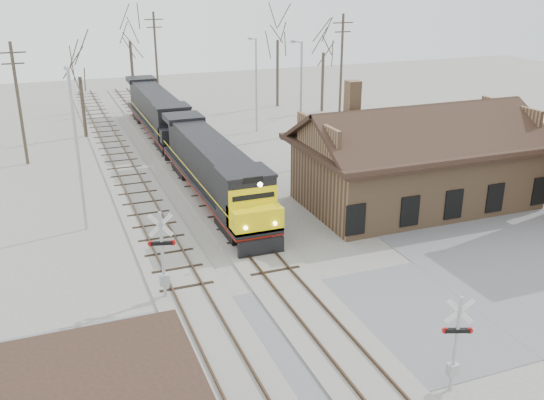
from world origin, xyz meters
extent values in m
plane|color=#9E998E|center=(0.00, 0.00, 0.00)|extent=(140.00, 140.00, 0.00)
cube|color=slate|center=(0.00, 0.00, 0.01)|extent=(60.00, 9.00, 0.03)
cube|color=#9E998E|center=(0.00, 15.00, 0.06)|extent=(3.40, 90.00, 0.12)
cube|color=#473323|center=(-0.72, 15.00, 0.17)|extent=(0.08, 90.00, 0.14)
cube|color=#473323|center=(0.72, 15.00, 0.17)|extent=(0.08, 90.00, 0.14)
cube|color=#9E998E|center=(-4.50, 15.00, 0.06)|extent=(3.40, 90.00, 0.12)
cube|color=#473323|center=(-5.22, 15.00, 0.17)|extent=(0.08, 90.00, 0.14)
cube|color=#473323|center=(-3.78, 15.00, 0.17)|extent=(0.08, 90.00, 0.14)
cube|color=#856345|center=(12.00, 12.00, 2.00)|extent=(14.00, 8.00, 4.00)
cube|color=black|center=(12.00, 12.00, 4.10)|extent=(15.20, 9.20, 0.30)
cube|color=black|center=(12.00, 9.70, 5.10)|extent=(15.00, 4.71, 2.66)
cube|color=black|center=(12.00, 14.30, 5.10)|extent=(15.00, 4.71, 2.66)
cube|color=#856345|center=(8.00, 13.50, 6.80)|extent=(0.80, 0.80, 2.20)
cube|color=black|center=(0.00, 11.34, 0.50)|extent=(2.26, 3.61, 0.90)
cube|color=black|center=(0.00, 23.07, 0.50)|extent=(2.26, 3.61, 0.90)
cube|color=black|center=(0.00, 17.20, 1.22)|extent=(2.71, 18.06, 0.32)
cube|color=maroon|center=(0.00, 17.20, 1.02)|extent=(2.73, 18.06, 0.11)
cube|color=black|center=(0.00, 18.33, 2.62)|extent=(2.35, 13.09, 2.53)
cube|color=black|center=(0.00, 10.52, 2.62)|extent=(2.71, 2.53, 2.53)
cube|color=yellow|center=(0.00, 8.99, 1.85)|extent=(2.71, 1.63, 1.26)
cube|color=black|center=(0.00, 8.08, 0.50)|extent=(2.53, 0.25, 0.90)
cylinder|color=#FFF2CC|center=(0.00, 8.16, 3.97)|extent=(0.25, 0.10, 0.25)
cube|color=black|center=(0.00, 29.89, 0.50)|extent=(2.26, 3.61, 0.90)
cube|color=black|center=(0.00, 41.63, 0.50)|extent=(2.26, 3.61, 0.90)
cube|color=black|center=(0.00, 35.76, 1.22)|extent=(2.71, 18.06, 0.32)
cube|color=maroon|center=(0.00, 35.76, 1.02)|extent=(2.73, 18.06, 0.11)
cube|color=black|center=(0.00, 36.89, 2.62)|extent=(2.35, 13.09, 2.53)
cube|color=black|center=(0.00, 29.08, 2.62)|extent=(2.71, 2.53, 2.53)
cube|color=black|center=(0.00, 27.55, 1.85)|extent=(2.71, 1.63, 1.26)
cube|color=black|center=(0.00, 26.63, 0.50)|extent=(2.53, 0.25, 0.90)
cylinder|color=#A5A8AD|center=(2.56, -4.64, 1.89)|extent=(0.13, 0.13, 3.79)
cube|color=silver|center=(2.56, -4.64, 3.22)|extent=(0.94, 0.38, 0.99)
cube|color=silver|center=(2.56, -4.64, 3.22)|extent=(0.94, 0.38, 0.99)
cube|color=black|center=(2.56, -4.64, 2.46)|extent=(0.85, 0.44, 0.14)
cylinder|color=#B20C0C|center=(2.17, -4.49, 2.46)|extent=(0.24, 0.15, 0.23)
cylinder|color=#B20C0C|center=(2.96, -4.79, 2.46)|extent=(0.24, 0.15, 0.23)
cube|color=#A5A8AD|center=(2.56, -4.64, 0.85)|extent=(0.38, 0.28, 0.47)
cylinder|color=#A5A8AD|center=(-5.63, 5.50, 2.14)|extent=(0.15, 0.15, 4.28)
cube|color=silver|center=(-5.63, 5.50, 3.64)|extent=(1.10, 0.31, 1.12)
cube|color=silver|center=(-5.63, 5.50, 3.64)|extent=(1.10, 0.31, 1.12)
cube|color=black|center=(-5.63, 5.50, 2.78)|extent=(0.97, 0.38, 0.16)
cylinder|color=#B20C0C|center=(-5.16, 5.38, 2.78)|extent=(0.27, 0.14, 0.26)
cylinder|color=#B20C0C|center=(-6.10, 5.62, 2.78)|extent=(0.27, 0.14, 0.26)
cube|color=#A5A8AD|center=(-5.63, 5.50, 0.96)|extent=(0.43, 0.32, 0.54)
cylinder|color=#A5A8AD|center=(-8.28, 15.10, 4.64)|extent=(0.18, 0.18, 9.27)
cylinder|color=#A5A8AD|center=(-8.28, 16.00, 9.17)|extent=(0.12, 1.80, 0.12)
cube|color=#A5A8AD|center=(-8.28, 16.80, 9.07)|extent=(0.25, 0.50, 0.12)
cylinder|color=#A5A8AD|center=(8.00, 21.29, 4.73)|extent=(0.18, 0.18, 9.47)
cylinder|color=#A5A8AD|center=(8.00, 22.19, 9.37)|extent=(0.12, 1.80, 0.12)
cube|color=#A5A8AD|center=(8.00, 22.99, 9.27)|extent=(0.25, 0.50, 0.12)
cylinder|color=#A5A8AD|center=(8.88, 33.44, 4.26)|extent=(0.18, 0.18, 8.52)
cylinder|color=#A5A8AD|center=(8.88, 34.34, 8.42)|extent=(0.12, 1.80, 0.12)
cube|color=#A5A8AD|center=(8.88, 35.14, 8.32)|extent=(0.25, 0.50, 0.12)
cylinder|color=#382D23|center=(-11.37, 30.11, 4.67)|extent=(0.24, 0.24, 9.34)
cube|color=#382D23|center=(-11.37, 30.11, 8.54)|extent=(2.00, 0.10, 0.10)
cube|color=#382D23|center=(-11.37, 30.11, 7.74)|extent=(1.60, 0.10, 0.10)
cylinder|color=#382D23|center=(2.43, 47.38, 5.10)|extent=(0.24, 0.24, 10.20)
cube|color=#382D23|center=(2.43, 47.38, 9.40)|extent=(2.00, 0.10, 0.10)
cube|color=#382D23|center=(2.43, 47.38, 8.60)|extent=(1.60, 0.10, 0.10)
cylinder|color=#382D23|center=(16.73, 31.83, 5.28)|extent=(0.24, 0.24, 10.57)
cube|color=#382D23|center=(16.73, 31.83, 9.77)|extent=(2.00, 0.10, 0.10)
cube|color=#382D23|center=(16.73, 31.83, 8.97)|extent=(1.60, 0.10, 0.10)
cylinder|color=#382D23|center=(-6.31, 37.26, 2.70)|extent=(0.32, 0.32, 5.40)
cylinder|color=#382D23|center=(0.09, 49.51, 3.54)|extent=(0.32, 0.32, 7.07)
cylinder|color=#382D23|center=(14.96, 43.49, 3.60)|extent=(0.32, 0.32, 7.21)
cylinder|color=#382D23|center=(18.43, 39.23, 3.10)|extent=(0.32, 0.32, 6.21)
camera|label=1|loc=(-9.89, -19.07, 14.04)|focal=40.00mm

